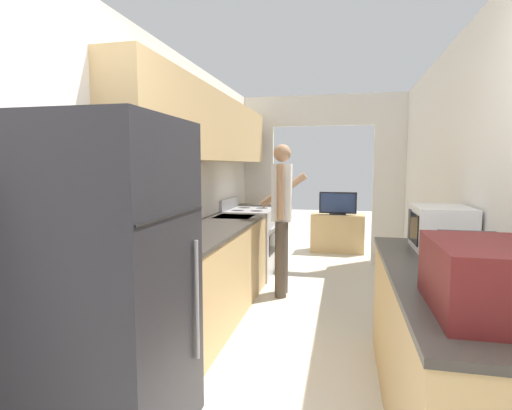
% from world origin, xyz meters
% --- Properties ---
extents(wall_left, '(0.38, 7.39, 2.50)m').
position_xyz_m(wall_left, '(-1.14, 2.35, 1.50)').
color(wall_left, white).
rests_on(wall_left, ground_plane).
extents(wall_right, '(0.06, 7.39, 2.50)m').
position_xyz_m(wall_right, '(1.22, 1.89, 1.25)').
color(wall_right, white).
rests_on(wall_right, ground_plane).
extents(wall_far_with_doorway, '(2.79, 0.06, 2.50)m').
position_xyz_m(wall_far_with_doorway, '(0.00, 5.02, 1.42)').
color(wall_far_with_doorway, white).
rests_on(wall_far_with_doorway, ground_plane).
extents(counter_left, '(0.62, 3.71, 0.88)m').
position_xyz_m(counter_left, '(-0.89, 2.68, 0.44)').
color(counter_left, tan).
rests_on(counter_left, ground_plane).
extents(counter_right, '(0.62, 2.11, 0.88)m').
position_xyz_m(counter_right, '(0.89, 1.23, 0.44)').
color(counter_right, tan).
rests_on(counter_right, ground_plane).
extents(refrigerator, '(0.74, 0.78, 1.70)m').
position_xyz_m(refrigerator, '(-0.84, 0.72, 0.85)').
color(refrigerator, black).
rests_on(refrigerator, ground_plane).
extents(range_oven, '(0.66, 0.78, 1.02)m').
position_xyz_m(range_oven, '(-0.89, 4.05, 0.45)').
color(range_oven, '#B7B7BC').
rests_on(range_oven, ground_plane).
extents(person, '(0.54, 0.38, 1.70)m').
position_xyz_m(person, '(-0.34, 3.30, 0.91)').
color(person, '#4C4238').
rests_on(person, ground_plane).
extents(suitcase, '(0.42, 0.60, 0.28)m').
position_xyz_m(suitcase, '(0.89, 0.63, 1.02)').
color(suitcase, '#5B1919').
rests_on(suitcase, counter_right).
extents(microwave, '(0.37, 0.47, 0.30)m').
position_xyz_m(microwave, '(0.99, 1.86, 1.03)').
color(microwave, white).
rests_on(microwave, counter_right).
extents(tv_cabinet, '(0.88, 0.42, 0.64)m').
position_xyz_m(tv_cabinet, '(0.24, 5.75, 0.32)').
color(tv_cabinet, tan).
rests_on(tv_cabinet, ground_plane).
extents(television, '(0.62, 0.16, 0.38)m').
position_xyz_m(television, '(0.24, 5.71, 0.82)').
color(television, black).
rests_on(television, tv_cabinet).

